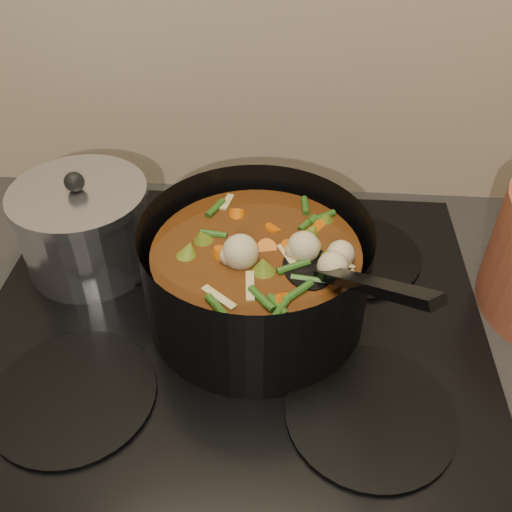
{
  "coord_description": "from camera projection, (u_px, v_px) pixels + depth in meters",
  "views": [
    {
      "loc": [
        0.07,
        1.45,
        1.45
      ],
      "look_at": [
        0.03,
        1.94,
        1.02
      ],
      "focal_mm": 40.0,
      "sensor_mm": 36.0,
      "label": 1
    }
  ],
  "objects": [
    {
      "name": "saucepan",
      "position": [
        85.0,
        227.0,
        0.75
      ],
      "size": [
        0.18,
        0.18,
        0.14
      ],
      "rotation": [
        0.0,
        0.0,
        -0.01
      ],
      "color": "silver",
      "rests_on": "stovetop"
    },
    {
      "name": "stovetop",
      "position": [
        233.0,
        322.0,
        0.72
      ],
      "size": [
        0.62,
        0.54,
        0.03
      ],
      "color": "black",
      "rests_on": "counter"
    },
    {
      "name": "counter",
      "position": [
        240.0,
        499.0,
        1.02
      ],
      "size": [
        2.64,
        0.64,
        0.91
      ],
      "color": "brown",
      "rests_on": "ground"
    },
    {
      "name": "stockpot",
      "position": [
        256.0,
        275.0,
        0.68
      ],
      "size": [
        0.35,
        0.35,
        0.2
      ],
      "rotation": [
        0.0,
        0.0,
        0.4
      ],
      "color": "black",
      "rests_on": "stovetop"
    }
  ]
}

